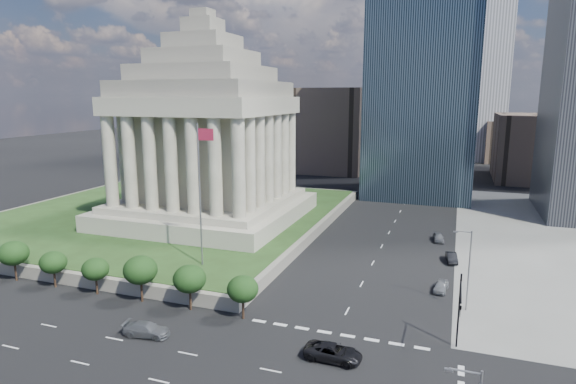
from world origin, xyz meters
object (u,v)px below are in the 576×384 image
at_px(traffic_signal_ne, 460,307).
at_px(parked_sedan_near, 441,286).
at_px(war_memorial, 206,118).
at_px(parked_sedan_mid, 452,258).
at_px(street_lamp_north, 468,266).
at_px(suv_grey, 147,329).
at_px(flagpole, 201,187).
at_px(pickup_truck, 333,352).
at_px(parked_sedan_far, 438,237).

relative_size(traffic_signal_ne, parked_sedan_near, 1.98).
distance_m(war_memorial, parked_sedan_mid, 50.28).
height_order(street_lamp_north, suv_grey, street_lamp_north).
distance_m(suv_grey, parked_sedan_mid, 47.13).
height_order(flagpole, parked_sedan_mid, flagpole).
xyz_separation_m(war_memorial, traffic_signal_ne, (46.50, -34.30, -16.15)).
xyz_separation_m(war_memorial, suv_grey, (14.91, -41.27, -20.65)).
distance_m(flagpole, pickup_truck, 30.13).
xyz_separation_m(war_memorial, parked_sedan_mid, (45.50, -5.41, -20.69)).
relative_size(traffic_signal_ne, street_lamp_north, 0.80).
bearing_deg(parked_sedan_mid, street_lamp_north, -92.53).
distance_m(pickup_truck, suv_grey, 20.29).
height_order(suv_grey, parked_sedan_mid, suv_grey).
bearing_deg(parked_sedan_mid, parked_sedan_near, -103.52).
relative_size(traffic_signal_ne, pickup_truck, 1.40).
bearing_deg(parked_sedan_far, war_memorial, 178.58).
height_order(parked_sedan_mid, parked_sedan_far, parked_sedan_far).
height_order(suv_grey, parked_sedan_near, suv_grey).
bearing_deg(parked_sedan_near, war_memorial, 164.72).
bearing_deg(flagpole, parked_sedan_far, 43.60).
height_order(war_memorial, traffic_signal_ne, war_memorial).
bearing_deg(traffic_signal_ne, pickup_truck, -156.83).
height_order(parked_sedan_near, parked_sedan_mid, parked_sedan_mid).
height_order(traffic_signal_ne, pickup_truck, traffic_signal_ne).
height_order(street_lamp_north, parked_sedan_far, street_lamp_north).
relative_size(flagpole, parked_sedan_far, 4.61).
distance_m(street_lamp_north, parked_sedan_near, 7.74).
distance_m(traffic_signal_ne, parked_sedan_mid, 29.27).
distance_m(street_lamp_north, parked_sedan_mid, 18.37).
relative_size(street_lamp_north, parked_sedan_mid, 2.33).
relative_size(flagpole, street_lamp_north, 2.00).
relative_size(suv_grey, parked_sedan_far, 1.19).
relative_size(flagpole, parked_sedan_near, 4.94).
bearing_deg(pickup_truck, suv_grey, 96.92).
relative_size(parked_sedan_mid, parked_sedan_far, 0.99).
bearing_deg(parked_sedan_mid, pickup_truck, -115.58).
bearing_deg(war_memorial, parked_sedan_near, -21.89).
xyz_separation_m(street_lamp_north, parked_sedan_mid, (-1.83, 17.59, -4.96)).
distance_m(parked_sedan_near, parked_sedan_far, 23.28).
bearing_deg(street_lamp_north, suv_grey, -150.60).
xyz_separation_m(pickup_truck, parked_sedan_mid, (10.41, 33.78, -0.09)).
xyz_separation_m(flagpole, parked_sedan_near, (32.23, 6.16, -12.42)).
distance_m(pickup_truck, parked_sedan_near, 23.29).
xyz_separation_m(traffic_signal_ne, parked_sedan_near, (-2.10, 16.47, -4.56)).
relative_size(suv_grey, parked_sedan_mid, 1.20).
bearing_deg(flagpole, street_lamp_north, 1.63).
relative_size(war_memorial, flagpole, 1.95).
bearing_deg(street_lamp_north, parked_sedan_far, 98.57).
bearing_deg(pickup_truck, street_lamp_north, -36.06).
height_order(traffic_signal_ne, parked_sedan_far, traffic_signal_ne).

